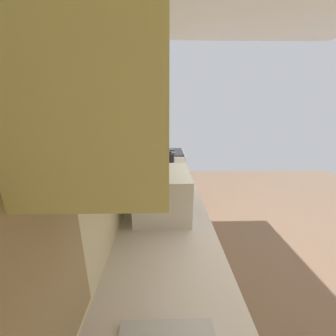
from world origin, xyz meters
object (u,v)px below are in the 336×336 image
object	(u,v)px
oven_range	(166,176)
bowl	(171,172)
microwave	(163,192)
kettle	(170,158)

from	to	relation	value
oven_range	bowl	size ratio (longest dim) A/B	6.36
oven_range	bowl	bearing A→B (deg)	-177.12
microwave	bowl	world-z (taller)	microwave
microwave	bowl	xyz separation A→B (m)	(0.87, -0.10, -0.13)
microwave	kettle	xyz separation A→B (m)	(1.43, -0.10, -0.09)
oven_range	kettle	world-z (taller)	oven_range
oven_range	bowl	world-z (taller)	oven_range
bowl	kettle	bearing A→B (deg)	0.00
microwave	kettle	size ratio (longest dim) A/B	2.75
microwave	bowl	bearing A→B (deg)	-6.37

